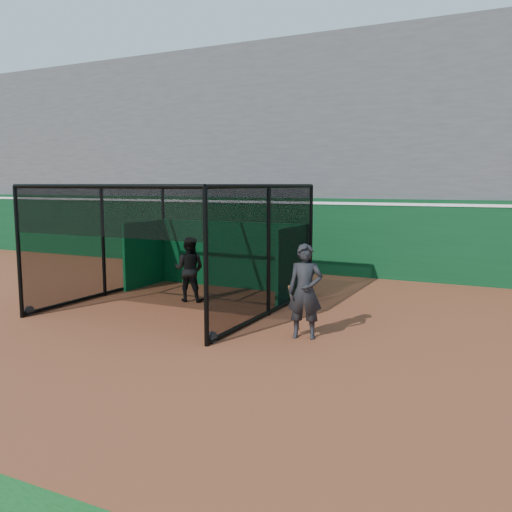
% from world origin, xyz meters
% --- Properties ---
extents(ground, '(120.00, 120.00, 0.00)m').
position_xyz_m(ground, '(0.00, 0.00, 0.00)').
color(ground, brown).
rests_on(ground, ground).
extents(outfield_wall, '(50.00, 0.50, 2.50)m').
position_xyz_m(outfield_wall, '(0.00, 8.50, 1.29)').
color(outfield_wall, '#0A381A').
rests_on(outfield_wall, ground).
extents(grandstand, '(50.00, 7.85, 8.95)m').
position_xyz_m(grandstand, '(0.00, 12.27, 4.48)').
color(grandstand, '#4C4C4F').
rests_on(grandstand, ground).
extents(batting_cage, '(4.92, 5.45, 2.92)m').
position_xyz_m(batting_cage, '(-1.20, 2.45, 1.46)').
color(batting_cage, black).
rests_on(batting_cage, ground).
extents(batter, '(0.91, 0.78, 1.64)m').
position_xyz_m(batter, '(-1.21, 2.89, 0.82)').
color(batter, black).
rests_on(batter, ground).
extents(on_deck_player, '(0.76, 0.60, 1.83)m').
position_xyz_m(on_deck_player, '(2.63, 1.07, 0.91)').
color(on_deck_player, black).
rests_on(on_deck_player, ground).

